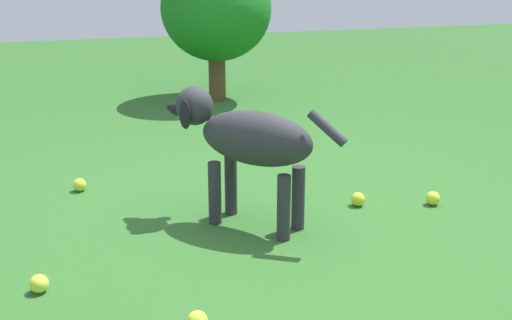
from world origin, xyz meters
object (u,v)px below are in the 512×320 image
at_px(tennis_ball_4, 80,185).
at_px(water_bowl, 275,150).
at_px(tennis_ball_1, 433,198).
at_px(dog, 246,139).
at_px(tennis_ball_0, 358,199).
at_px(tennis_ball_3, 39,284).

relative_size(tennis_ball_4, water_bowl, 0.30).
bearing_deg(tennis_ball_1, dog, 86.07).
relative_size(tennis_ball_0, tennis_ball_4, 1.00).
xyz_separation_m(dog, tennis_ball_0, (0.04, -0.56, -0.35)).
bearing_deg(tennis_ball_1, tennis_ball_3, 99.44).
bearing_deg(dog, tennis_ball_4, 4.30).
xyz_separation_m(tennis_ball_0, water_bowl, (0.90, 0.09, -0.00)).
xyz_separation_m(tennis_ball_1, water_bowl, (1.00, 0.43, -0.00)).
bearing_deg(tennis_ball_0, water_bowl, 5.66).
bearing_deg(tennis_ball_1, water_bowl, 23.36).
bearing_deg(tennis_ball_3, tennis_ball_0, -74.62).
distance_m(tennis_ball_4, water_bowl, 1.18).
height_order(tennis_ball_0, water_bowl, tennis_ball_0).
distance_m(dog, tennis_ball_3, 1.00).
bearing_deg(tennis_ball_1, tennis_ball_4, 65.69).
distance_m(tennis_ball_1, water_bowl, 1.09).
bearing_deg(dog, tennis_ball_3, 70.76).
xyz_separation_m(tennis_ball_0, tennis_ball_3, (-0.39, 1.43, 0.00)).
height_order(tennis_ball_3, tennis_ball_4, same).
relative_size(tennis_ball_1, tennis_ball_3, 1.00).
xyz_separation_m(dog, tennis_ball_4, (0.65, 0.67, -0.35)).
height_order(tennis_ball_1, tennis_ball_3, same).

